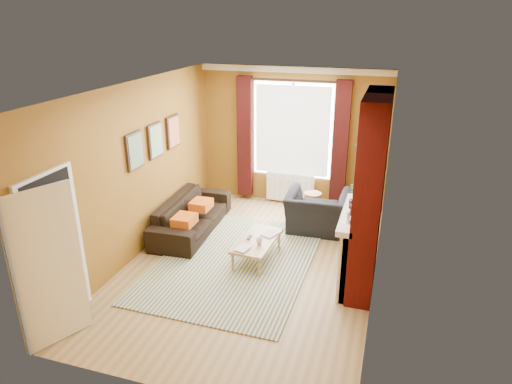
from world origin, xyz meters
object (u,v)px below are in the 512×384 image
at_px(wicker_stool, 312,203).
at_px(floor_lamp, 360,161).
at_px(sofa, 192,215).
at_px(armchair, 318,212).
at_px(coffee_table, 257,242).

bearing_deg(wicker_stool, floor_lamp, 8.83).
xyz_separation_m(sofa, floor_lamp, (2.82, 1.55, 0.83)).
height_order(armchair, floor_lamp, floor_lamp).
distance_m(sofa, coffee_table, 1.61).
bearing_deg(armchair, floor_lamp, -128.85).
distance_m(armchair, wicker_stool, 0.78).
distance_m(sofa, wicker_stool, 2.43).
relative_size(armchair, coffee_table, 1.02).
xyz_separation_m(wicker_stool, floor_lamp, (0.85, 0.13, 0.92)).
relative_size(sofa, coffee_table, 1.90).
bearing_deg(armchair, wicker_stool, -75.33).
distance_m(coffee_table, wicker_stool, 2.15).
xyz_separation_m(armchair, floor_lamp, (0.62, 0.86, 0.77)).
distance_m(wicker_stool, floor_lamp, 1.26).
bearing_deg(coffee_table, floor_lamp, 62.09).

